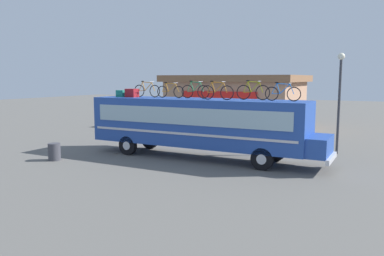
{
  "coord_description": "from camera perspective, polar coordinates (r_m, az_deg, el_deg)",
  "views": [
    {
      "loc": [
        9.23,
        -17.88,
        4.2
      ],
      "look_at": [
        -0.22,
        0.0,
        1.58
      ],
      "focal_mm": 35.93,
      "sensor_mm": 36.0,
      "label": 1
    }
  ],
  "objects": [
    {
      "name": "rooftop_bicycle_4",
      "position": [
        19.2,
        3.75,
        5.38
      ],
      "size": [
        1.77,
        0.44,
        0.95
      ],
      "color": "black",
      "rests_on": "bus"
    },
    {
      "name": "luggage_bag_1",
      "position": [
        22.7,
        -10.45,
        5.06
      ],
      "size": [
        0.5,
        0.41,
        0.38
      ],
      "primitive_type": "cube",
      "color": "#1E7F66",
      "rests_on": "bus"
    },
    {
      "name": "rooftop_bicycle_6",
      "position": [
        18.64,
        13.29,
        5.07
      ],
      "size": [
        1.72,
        0.44,
        0.89
      ],
      "color": "black",
      "rests_on": "bus"
    },
    {
      "name": "rooftop_bicycle_5",
      "position": [
        19.34,
        9.04,
        5.34
      ],
      "size": [
        1.73,
        0.44,
        0.98
      ],
      "color": "black",
      "rests_on": "bus"
    },
    {
      "name": "rooftop_bicycle_1",
      "position": [
        22.16,
        -6.72,
        5.58
      ],
      "size": [
        1.76,
        0.44,
        0.92
      ],
      "color": "black",
      "rests_on": "bus"
    },
    {
      "name": "roadside_building",
      "position": [
        34.8,
        6.67,
        4.16
      ],
      "size": [
        11.54,
        8.52,
        4.46
      ],
      "color": "tan",
      "rests_on": "ground"
    },
    {
      "name": "street_lamp",
      "position": [
        22.68,
        21.08,
        5.34
      ],
      "size": [
        0.38,
        0.38,
        5.57
      ],
      "color": "#38383D",
      "rests_on": "ground"
    },
    {
      "name": "bus",
      "position": [
        20.18,
        0.97,
        0.78
      ],
      "size": [
        12.84,
        2.51,
        3.14
      ],
      "color": "#23479E",
      "rests_on": "ground"
    },
    {
      "name": "trash_bin",
      "position": [
        21.04,
        -19.75,
        -3.34
      ],
      "size": [
        0.62,
        0.62,
        0.88
      ],
      "primitive_type": "cylinder",
      "color": "#3F3F47",
      "rests_on": "ground"
    },
    {
      "name": "rooftop_bicycle_3",
      "position": [
        20.5,
        0.49,
        5.51
      ],
      "size": [
        1.67,
        0.44,
        0.95
      ],
      "color": "black",
      "rests_on": "bus"
    },
    {
      "name": "ground_plane",
      "position": [
        20.56,
        0.54,
        -4.4
      ],
      "size": [
        120.0,
        120.0,
        0.0
      ],
      "primitive_type": "plane",
      "color": "#605E59"
    },
    {
      "name": "rooftop_bicycle_2",
      "position": [
        21.25,
        -3.24,
        5.49
      ],
      "size": [
        1.71,
        0.44,
        0.87
      ],
      "color": "black",
      "rests_on": "bus"
    },
    {
      "name": "luggage_bag_2",
      "position": [
        22.13,
        -8.91,
        5.16
      ],
      "size": [
        0.62,
        0.54,
        0.48
      ],
      "primitive_type": "cube",
      "color": "maroon",
      "rests_on": "bus"
    }
  ]
}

